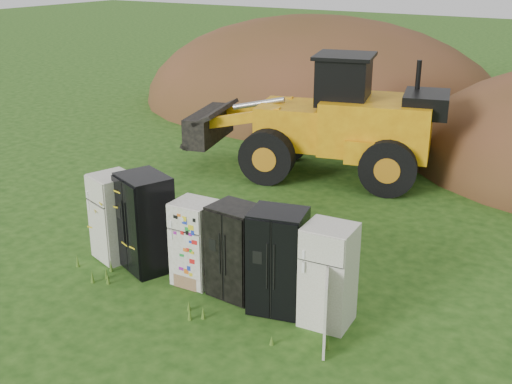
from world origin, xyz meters
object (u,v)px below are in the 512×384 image
Objects in this scene: fridge_sticker at (195,242)px; wheel_loader at (311,115)px; fridge_black_side at (146,223)px; fridge_open_door at (328,275)px; fridge_leftmost at (115,217)px; fridge_black_right at (278,261)px; fridge_dark_mid at (236,251)px.

wheel_loader is at bearing 96.41° from fridge_sticker.
fridge_sticker is 7.24m from wheel_loader.
fridge_black_side is 4.03m from fridge_open_door.
fridge_leftmost is 0.97× the size of fridge_black_right.
fridge_open_door is (1.89, -0.00, 0.02)m from fridge_dark_mid.
fridge_black_right is 0.97m from fridge_open_door.
fridge_black_side is 2.15m from fridge_dark_mid.
fridge_dark_mid is at bearing -88.40° from wheel_loader.
fridge_leftmost is at bearing -175.70° from fridge_dark_mid.
wheel_loader reaches higher than fridge_black_right.
wheel_loader is (-2.10, 7.07, 0.86)m from fridge_dark_mid.
wheel_loader reaches higher than fridge_sticker.
wheel_loader is (-3.02, 7.12, 0.80)m from fridge_black_right.
fridge_black_side is at bearing -174.65° from fridge_dark_mid.
wheel_loader reaches higher than fridge_black_side.
fridge_leftmost reaches higher than fridge_sticker.
fridge_sticker is 0.88× the size of fridge_black_right.
fridge_black_side is 1.05× the size of fridge_black_right.
fridge_leftmost is 0.25× the size of wheel_loader.
fridge_black_right reaches higher than fridge_leftmost.
fridge_leftmost is at bearing -112.25° from wheel_loader.
fridge_leftmost is 4.90m from fridge_open_door.
fridge_black_side is 7.16m from wheel_loader.
wheel_loader is at bearing 100.81° from fridge_leftmost.
fridge_sticker is at bearing 23.66° from fridge_black_side.
fridge_open_door is at bearing -75.52° from wheel_loader.
fridge_black_right is at bearing -3.96° from fridge_sticker.
fridge_black_side reaches higher than fridge_sticker.
fridge_leftmost is at bearing 177.07° from fridge_sticker.
fridge_dark_mid is (0.94, 0.02, 0.05)m from fridge_sticker.
fridge_dark_mid is at bearing 23.50° from fridge_black_side.
wheel_loader is at bearing 110.53° from fridge_dark_mid.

